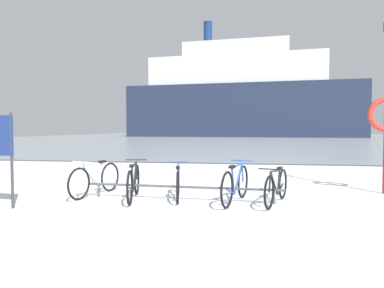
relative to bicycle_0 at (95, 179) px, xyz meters
name	(u,v)px	position (x,y,z in m)	size (l,w,h in m)	color
ground	(231,138)	(1.25, 51.24, -0.40)	(80.00, 132.00, 0.08)	silver
bike_rack	(182,187)	(1.99, -0.23, -0.09)	(4.13, 0.26, 0.31)	#4C5156
bicycle_0	(95,179)	(0.00, 0.00, 0.00)	(0.56, 1.73, 0.80)	black
bicycle_1	(134,182)	(0.98, -0.30, 0.00)	(0.50, 1.75, 0.80)	black
bicycle_2	(178,183)	(1.88, -0.09, -0.02)	(0.46, 1.59, 0.75)	black
bicycle_3	(236,184)	(3.10, -0.29, 0.01)	(0.61, 1.72, 0.82)	black
bicycle_4	(276,187)	(3.89, -0.28, -0.02)	(0.68, 1.64, 0.75)	black
info_sign	(0,144)	(-1.24, -1.37, 0.83)	(0.55, 0.11, 1.78)	#33383D
ferry_ship	(239,98)	(2.51, 58.02, 7.01)	(43.44, 12.96, 21.98)	#232D47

